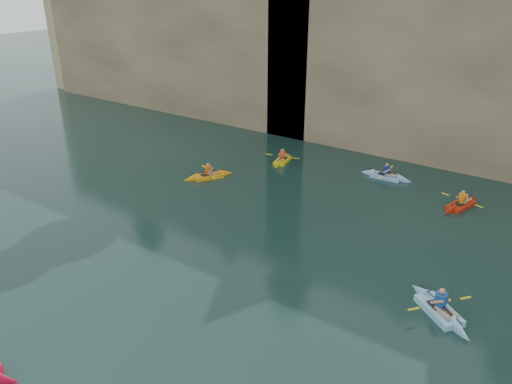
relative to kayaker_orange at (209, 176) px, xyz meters
The scene contains 11 objects.
ground 15.07m from the kayaker_orange, 57.05° to the right, with size 160.00×160.00×0.00m, color black.
cliff 20.07m from the kayaker_orange, 64.72° to the left, with size 70.00×16.00×12.00m, color tan.
cliff_slab_west 16.27m from the kayaker_orange, 139.86° to the left, with size 26.00×2.40×10.56m, color tan.
cliff_slab_center 15.30m from the kayaker_orange, 44.31° to the left, with size 24.00×2.40×11.40m, color tan.
sea_cave_west 13.64m from the kayaker_orange, 136.50° to the left, with size 4.50×1.00×4.00m, color black.
sea_cave_center 10.31m from the kayaker_orange, 65.72° to the left, with size 3.50×1.00×3.20m, color black.
kayaker_orange is the anchor object (origin of this frame).
kayaker_ltblue_near 14.97m from the kayaker_orange, 19.00° to the right, with size 2.98×2.59×1.27m.
kayaker_red_far 13.33m from the kayaker_orange, 18.15° to the left, with size 2.14×3.09×1.11m.
kayaker_yellow 4.95m from the kayaker_orange, 64.65° to the left, with size 2.11×2.68×1.06m.
kayaker_ltblue_mid 9.96m from the kayaker_orange, 34.21° to the left, with size 2.95×2.22×1.11m.
Camera 1 is at (8.62, -7.19, 10.85)m, focal length 35.00 mm.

